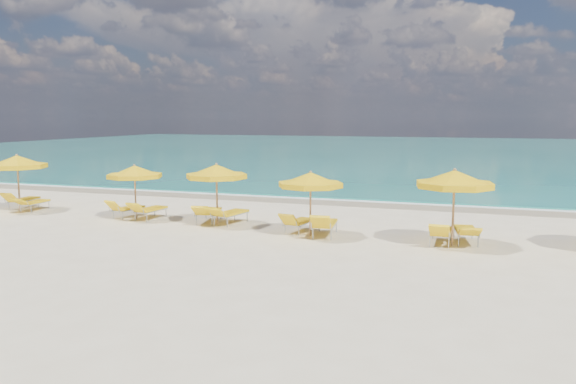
% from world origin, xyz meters
% --- Properties ---
extents(ground_plane, '(120.00, 120.00, 0.00)m').
position_xyz_m(ground_plane, '(0.00, 0.00, 0.00)').
color(ground_plane, beige).
extents(ocean, '(120.00, 80.00, 0.30)m').
position_xyz_m(ocean, '(0.00, 48.00, 0.00)').
color(ocean, '#147367').
rests_on(ocean, ground).
extents(wet_sand_band, '(120.00, 2.60, 0.01)m').
position_xyz_m(wet_sand_band, '(0.00, 7.40, 0.00)').
color(wet_sand_band, tan).
rests_on(wet_sand_band, ground).
extents(foam_line, '(120.00, 1.20, 0.03)m').
position_xyz_m(foam_line, '(0.00, 8.20, 0.00)').
color(foam_line, white).
rests_on(foam_line, ground).
extents(whitecap_near, '(14.00, 0.36, 0.05)m').
position_xyz_m(whitecap_near, '(-6.00, 17.00, 0.00)').
color(whitecap_near, white).
rests_on(whitecap_near, ground).
extents(whitecap_far, '(18.00, 0.30, 0.05)m').
position_xyz_m(whitecap_far, '(8.00, 24.00, 0.00)').
color(whitecap_far, white).
rests_on(whitecap_far, ground).
extents(umbrella_0, '(2.42, 2.42, 2.43)m').
position_xyz_m(umbrella_0, '(-11.76, 0.55, 2.07)').
color(umbrella_0, '#A87D54').
rests_on(umbrella_0, ground).
extents(umbrella_1, '(2.14, 2.14, 2.16)m').
position_xyz_m(umbrella_1, '(-5.97, 0.51, 1.84)').
color(umbrella_1, '#A87D54').
rests_on(umbrella_1, ground).
extents(umbrella_2, '(2.75, 2.75, 2.30)m').
position_xyz_m(umbrella_2, '(-2.45, 0.50, 1.96)').
color(umbrella_2, '#A87D54').
rests_on(umbrella_2, ground).
extents(umbrella_3, '(2.36, 2.36, 2.21)m').
position_xyz_m(umbrella_3, '(1.41, -0.32, 1.89)').
color(umbrella_3, '#A87D54').
rests_on(umbrella_3, ground).
extents(umbrella_4, '(2.89, 2.89, 2.43)m').
position_xyz_m(umbrella_4, '(6.01, -0.28, 2.07)').
color(umbrella_4, '#A87D54').
rests_on(umbrella_4, ground).
extents(lounger_0_left, '(0.77, 1.89, 0.83)m').
position_xyz_m(lounger_0_left, '(-12.12, 1.13, 0.23)').
color(lounger_0_left, '#A5A8AD').
rests_on(lounger_0_left, ground).
extents(lounger_0_right, '(0.70, 1.82, 0.66)m').
position_xyz_m(lounger_0_right, '(-11.23, 0.80, 0.21)').
color(lounger_0_right, '#A5A8AD').
rests_on(lounger_0_right, ground).
extents(lounger_1_left, '(0.88, 1.74, 0.80)m').
position_xyz_m(lounger_1_left, '(-6.53, 0.77, 0.21)').
color(lounger_1_left, '#A5A8AD').
rests_on(lounger_1_left, ground).
extents(lounger_1_right, '(0.78, 1.90, 0.81)m').
position_xyz_m(lounger_1_right, '(-5.43, 0.67, 0.23)').
color(lounger_1_right, '#A5A8AD').
rests_on(lounger_1_right, ground).
extents(lounger_2_left, '(1.04, 2.10, 0.83)m').
position_xyz_m(lounger_2_left, '(-2.96, 0.81, 0.24)').
color(lounger_2_left, '#A5A8AD').
rests_on(lounger_2_left, ground).
extents(lounger_2_right, '(1.02, 2.09, 0.81)m').
position_xyz_m(lounger_2_right, '(-2.04, 0.77, 0.24)').
color(lounger_2_right, '#A5A8AD').
rests_on(lounger_2_right, ground).
extents(lounger_3_left, '(0.86, 1.82, 0.82)m').
position_xyz_m(lounger_3_left, '(0.86, 0.16, 0.22)').
color(lounger_3_left, '#A5A8AD').
rests_on(lounger_3_left, ground).
extents(lounger_3_right, '(0.87, 2.04, 0.92)m').
position_xyz_m(lounger_3_right, '(1.88, -0.16, 0.25)').
color(lounger_3_right, '#A5A8AD').
rests_on(lounger_3_right, ground).
extents(lounger_4_left, '(0.66, 1.89, 0.84)m').
position_xyz_m(lounger_4_left, '(5.64, -0.10, 0.23)').
color(lounger_4_left, '#A5A8AD').
rests_on(lounger_4_left, ground).
extents(lounger_4_right, '(0.92, 2.06, 0.74)m').
position_xyz_m(lounger_4_right, '(6.40, 0.28, 0.23)').
color(lounger_4_right, '#A5A8AD').
rests_on(lounger_4_right, ground).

